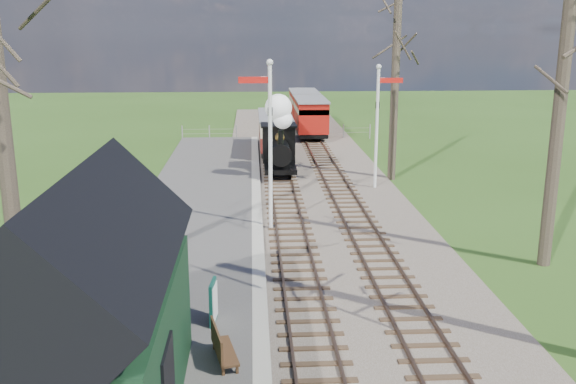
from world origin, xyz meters
name	(u,v)px	position (x,y,z in m)	size (l,w,h in m)	color
distant_hills	(277,236)	(1.40, 64.38, -16.21)	(114.40, 48.00, 22.02)	#385B23
ballast_bed	(310,189)	(1.30, 22.00, 0.05)	(8.00, 60.00, 0.10)	brown
track_near	(282,188)	(0.00, 22.00, 0.10)	(1.60, 60.00, 0.15)	brown
track_far	(338,188)	(2.60, 22.00, 0.10)	(1.60, 60.00, 0.15)	brown
platform	(190,247)	(-3.50, 14.00, 0.10)	(5.00, 44.00, 0.20)	#474442
coping_strip	(258,246)	(-1.20, 14.00, 0.10)	(0.40, 44.00, 0.21)	#B2AD9E
station_shed	(87,318)	(-4.30, 4.00, 2.27)	(3.25, 6.30, 4.78)	black
semaphore_near	(268,133)	(-0.77, 16.00, 3.62)	(1.22, 0.24, 6.22)	silver
semaphore_far	(379,117)	(4.37, 22.00, 3.35)	(1.22, 0.24, 5.72)	silver
bare_trees	(354,108)	(1.33, 10.10, 5.21)	(15.51, 22.39, 12.00)	#382D23
fence_line	(277,132)	(0.30, 36.00, 0.55)	(12.60, 0.08, 1.00)	slate
locomotive	(279,140)	(-0.01, 24.77, 1.90)	(1.63, 3.81, 4.08)	black
coach	(275,131)	(0.00, 30.83, 1.40)	(1.90, 6.53, 2.00)	black
red_carriage_a	(311,116)	(2.60, 36.35, 1.50)	(2.06, 5.11, 2.17)	black
red_carriage_b	(304,107)	(2.60, 41.85, 1.50)	(2.06, 5.11, 2.17)	black
sign_board	(213,302)	(-2.34, 8.03, 0.74)	(0.17, 0.74, 1.08)	#0E4437
bench	(221,346)	(-2.08, 6.09, 0.57)	(0.68, 1.42, 0.78)	#462C19
person	(171,350)	(-3.05, 5.37, 0.88)	(0.50, 0.33, 1.37)	black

